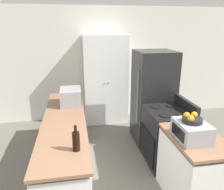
% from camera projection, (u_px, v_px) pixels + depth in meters
% --- Properties ---
extents(wall_back, '(7.00, 0.06, 2.60)m').
position_uv_depth(wall_back, '(100.00, 65.00, 5.13)').
color(wall_back, silver).
rests_on(wall_back, ground_plane).
extents(counter_left, '(0.60, 2.57, 0.90)m').
position_uv_depth(counter_left, '(66.00, 147.00, 3.26)').
color(counter_left, silver).
rests_on(counter_left, ground_plane).
extents(counter_right, '(0.60, 0.92, 0.90)m').
position_uv_depth(counter_right, '(192.00, 170.00, 2.75)').
color(counter_right, silver).
rests_on(counter_right, ground_plane).
extents(pantry_cabinet, '(0.98, 0.51, 2.00)m').
position_uv_depth(pantry_cabinet, '(106.00, 80.00, 4.96)').
color(pantry_cabinet, white).
rests_on(pantry_cabinet, ground_plane).
extents(stove, '(0.66, 0.75, 1.06)m').
position_uv_depth(stove, '(166.00, 136.00, 3.55)').
color(stove, black).
rests_on(stove, ground_plane).
extents(refrigerator, '(0.72, 0.70, 1.75)m').
position_uv_depth(refrigerator, '(153.00, 97.00, 4.14)').
color(refrigerator, black).
rests_on(refrigerator, ground_plane).
extents(microwave, '(0.35, 0.45, 0.27)m').
position_uv_depth(microwave, '(71.00, 97.00, 3.66)').
color(microwave, '#939399').
rests_on(microwave, counter_left).
extents(wine_bottle, '(0.08, 0.08, 0.29)m').
position_uv_depth(wine_bottle, '(76.00, 141.00, 2.30)').
color(wine_bottle, black).
rests_on(wine_bottle, counter_left).
extents(toaster_oven, '(0.34, 0.42, 0.22)m').
position_uv_depth(toaster_oven, '(191.00, 131.00, 2.52)').
color(toaster_oven, '#939399').
rests_on(toaster_oven, counter_right).
extents(fruit_bowl, '(0.23, 0.23, 0.10)m').
position_uv_depth(fruit_bowl, '(192.00, 119.00, 2.49)').
color(fruit_bowl, black).
rests_on(fruit_bowl, toaster_oven).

